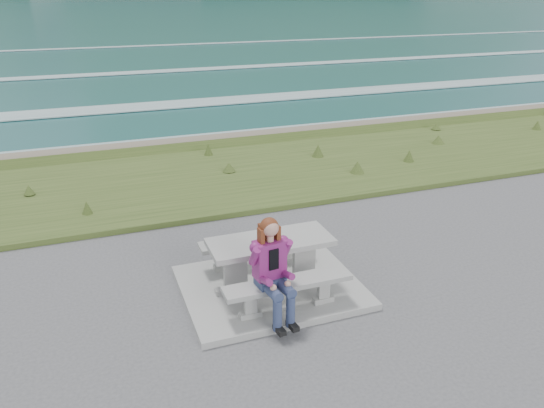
% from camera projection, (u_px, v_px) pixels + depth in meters
% --- Properties ---
extents(concrete_slab, '(2.60, 2.10, 0.10)m').
position_uv_depth(concrete_slab, '(270.00, 287.00, 7.97)').
color(concrete_slab, '#989893').
rests_on(concrete_slab, ground).
extents(picnic_table, '(1.80, 0.75, 0.75)m').
position_uv_depth(picnic_table, '(270.00, 250.00, 7.72)').
color(picnic_table, '#989893').
rests_on(picnic_table, concrete_slab).
extents(bench_landward, '(1.80, 0.35, 0.45)m').
position_uv_depth(bench_landward, '(288.00, 287.00, 7.21)').
color(bench_landward, '#989893').
rests_on(bench_landward, concrete_slab).
extents(bench_seaward, '(1.80, 0.35, 0.45)m').
position_uv_depth(bench_seaward, '(255.00, 244.00, 8.42)').
color(bench_seaward, '#989893').
rests_on(bench_seaward, concrete_slab).
extents(grass_verge, '(160.00, 4.50, 0.22)m').
position_uv_depth(grass_verge, '(197.00, 182.00, 12.32)').
color(grass_verge, '#364B1C').
rests_on(grass_verge, ground).
extents(shore_drop, '(160.00, 0.80, 2.20)m').
position_uv_depth(shore_drop, '(174.00, 148.00, 14.84)').
color(shore_drop, '#645C4B').
rests_on(shore_drop, ground).
extents(ocean, '(1600.00, 1600.00, 0.09)m').
position_uv_depth(ocean, '(122.00, 97.00, 30.41)').
color(ocean, '#215C5E').
rests_on(ocean, ground).
extents(seated_woman, '(0.48, 0.74, 1.42)m').
position_uv_depth(seated_woman, '(275.00, 284.00, 6.95)').
color(seated_woman, navy).
rests_on(seated_woman, concrete_slab).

